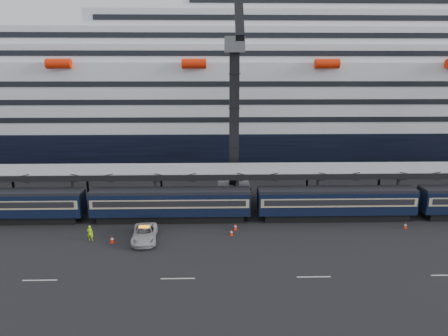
{
  "coord_description": "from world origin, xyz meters",
  "views": [
    {
      "loc": [
        -22.73,
        -35.72,
        17.79
      ],
      "look_at": [
        -21.61,
        10.0,
        6.53
      ],
      "focal_mm": 32.0,
      "sensor_mm": 36.0,
      "label": 1
    }
  ],
  "objects": [
    {
      "name": "ground",
      "position": [
        0.0,
        0.0,
        0.0
      ],
      "size": [
        260.0,
        260.0,
        0.0
      ],
      "primitive_type": "plane",
      "color": "black",
      "rests_on": "ground"
    },
    {
      "name": "train",
      "position": [
        -4.65,
        10.0,
        2.2
      ],
      "size": [
        133.05,
        3.0,
        4.05
      ],
      "color": "black",
      "rests_on": "ground"
    },
    {
      "name": "canopy",
      "position": [
        0.0,
        14.0,
        5.25
      ],
      "size": [
        130.0,
        6.25,
        5.53
      ],
      "color": "#989A9F",
      "rests_on": "ground"
    },
    {
      "name": "cruise_ship",
      "position": [
        -1.08,
        45.99,
        12.34
      ],
      "size": [
        214.09,
        28.84,
        34.0
      ],
      "color": "black",
      "rests_on": "ground"
    },
    {
      "name": "crane_dark_near",
      "position": [
        -20.0,
        18.59,
        11.93
      ],
      "size": [
        4.5,
        17.75,
        35.08
      ],
      "color": "#46494D",
      "rests_on": "ground"
    },
    {
      "name": "pickup_truck",
      "position": [
        -30.26,
        4.16,
        0.76
      ],
      "size": [
        3.0,
        5.66,
        1.51
      ],
      "primitive_type": "imported",
      "rotation": [
        0.0,
        0.0,
        0.09
      ],
      "color": "#A9ABB1",
      "rests_on": "ground"
    },
    {
      "name": "worker",
      "position": [
        -36.09,
        4.34,
        0.85
      ],
      "size": [
        0.63,
        0.42,
        1.69
      ],
      "primitive_type": "imported",
      "rotation": [
        0.0,
        0.0,
        3.17
      ],
      "color": "#B9FF0D",
      "rests_on": "ground"
    },
    {
      "name": "traffic_cone_a",
      "position": [
        -33.62,
        3.66,
        0.4
      ],
      "size": [
        0.41,
        0.41,
        0.81
      ],
      "color": "#FF2808",
      "rests_on": "ground"
    },
    {
      "name": "traffic_cone_b",
      "position": [
        -20.38,
        6.91,
        0.37
      ],
      "size": [
        0.38,
        0.38,
        0.76
      ],
      "color": "#FF2808",
      "rests_on": "ground"
    },
    {
      "name": "traffic_cone_c",
      "position": [
        -20.91,
        5.34,
        0.35
      ],
      "size": [
        0.35,
        0.35,
        0.7
      ],
      "color": "#FF2808",
      "rests_on": "ground"
    },
    {
      "name": "traffic_cone_d",
      "position": [
        -0.71,
        6.87,
        0.35
      ],
      "size": [
        0.35,
        0.35,
        0.7
      ],
      "color": "#FF2808",
      "rests_on": "ground"
    }
  ]
}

